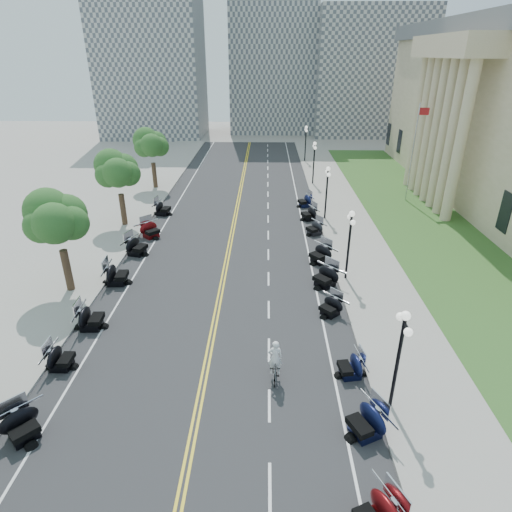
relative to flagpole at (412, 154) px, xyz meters
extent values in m
plane|color=gray|center=(-18.00, -22.00, -5.00)|extent=(160.00, 160.00, 0.00)
cube|color=#333335|center=(-18.00, -12.00, -5.00)|extent=(16.00, 90.00, 0.01)
cube|color=yellow|center=(-18.12, -12.00, -4.99)|extent=(0.12, 90.00, 0.00)
cube|color=yellow|center=(-17.88, -12.00, -4.99)|extent=(0.12, 90.00, 0.00)
cube|color=white|center=(-11.60, -12.00, -4.99)|extent=(0.12, 90.00, 0.00)
cube|color=white|center=(-24.40, -12.00, -4.99)|extent=(0.12, 90.00, 0.00)
cube|color=white|center=(-14.80, -34.00, -4.99)|extent=(0.12, 2.00, 0.00)
cube|color=white|center=(-14.80, -30.00, -4.99)|extent=(0.12, 2.00, 0.00)
cube|color=white|center=(-14.80, -26.00, -4.99)|extent=(0.12, 2.00, 0.00)
cube|color=white|center=(-14.80, -22.00, -4.99)|extent=(0.12, 2.00, 0.00)
cube|color=white|center=(-14.80, -18.00, -4.99)|extent=(0.12, 2.00, 0.00)
cube|color=white|center=(-14.80, -14.00, -4.99)|extent=(0.12, 2.00, 0.00)
cube|color=white|center=(-14.80, -10.00, -4.99)|extent=(0.12, 2.00, 0.00)
cube|color=white|center=(-14.80, -6.00, -4.99)|extent=(0.12, 2.00, 0.00)
cube|color=white|center=(-14.80, -2.00, -4.99)|extent=(0.12, 2.00, 0.00)
cube|color=white|center=(-14.80, 2.00, -4.99)|extent=(0.12, 2.00, 0.00)
cube|color=white|center=(-14.80, 6.00, -4.99)|extent=(0.12, 2.00, 0.00)
cube|color=white|center=(-14.80, 10.00, -4.99)|extent=(0.12, 2.00, 0.00)
cube|color=white|center=(-14.80, 14.00, -4.99)|extent=(0.12, 2.00, 0.00)
cube|color=white|center=(-14.80, 18.00, -4.99)|extent=(0.12, 2.00, 0.00)
cube|color=white|center=(-14.80, 22.00, -4.99)|extent=(0.12, 2.00, 0.00)
cube|color=white|center=(-14.80, 26.00, -4.99)|extent=(0.12, 2.00, 0.00)
cube|color=white|center=(-14.80, 30.00, -4.99)|extent=(0.12, 2.00, 0.00)
cube|color=#9E9991|center=(-7.50, -12.00, -4.92)|extent=(5.00, 90.00, 0.15)
cube|color=#9E9991|center=(-28.50, -12.00, -4.92)|extent=(5.00, 90.00, 0.15)
cube|color=#356023|center=(-0.50, -4.00, -4.95)|extent=(9.00, 60.00, 0.10)
cube|color=gray|center=(-36.00, 40.00, 8.00)|extent=(18.00, 14.00, 26.00)
cube|color=gray|center=(-14.00, 46.00, 10.00)|extent=(16.00, 12.00, 30.00)
cube|color=gray|center=(4.00, 43.00, 6.00)|extent=(20.00, 14.00, 22.00)
imported|color=#A51414|center=(-14.53, -28.24, -4.50)|extent=(0.54, 1.70, 1.01)
imported|color=silver|center=(-14.53, -28.24, -3.04)|extent=(0.69, 0.45, 1.90)
camera|label=1|loc=(-15.06, -44.55, 9.42)|focal=30.00mm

